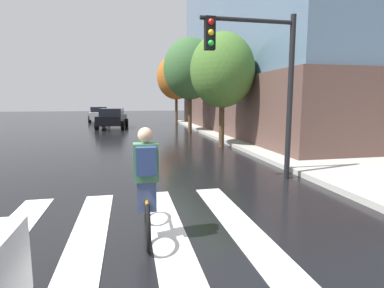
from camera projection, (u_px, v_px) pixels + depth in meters
The scene contains 11 objects.
ground_plane at pixel (68, 239), 4.58m from camera, with size 120.00×120.00×0.00m, color black.
crosswalk_stripes at pixel (46, 240), 4.51m from camera, with size 6.61×4.08×0.01m.
sedan_mid at pixel (112, 118), 22.90m from camera, with size 2.36×4.49×1.50m.
sedan_far at pixel (99, 114), 30.36m from camera, with size 2.31×4.40×1.47m.
cyclist at pixel (146, 184), 4.49m from camera, with size 0.37×1.71×1.69m.
traffic_light_near at pixel (261, 69), 7.56m from camera, with size 2.47×0.28×4.20m.
fire_hydrant at pixel (246, 133), 14.49m from camera, with size 0.33×0.22×0.78m.
street_tree_near at pixel (222, 71), 13.20m from camera, with size 2.81×2.81×5.00m.
street_tree_mid at pixel (190, 69), 19.58m from camera, with size 3.42×3.42×6.08m.
street_tree_far at pixel (176, 77), 27.42m from camera, with size 3.48×3.48×6.19m.
corner_building at pixel (352, 48), 20.93m from camera, with size 19.79×20.46×11.44m.
Camera 1 is at (0.94, -4.62, 2.07)m, focal length 28.36 mm.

